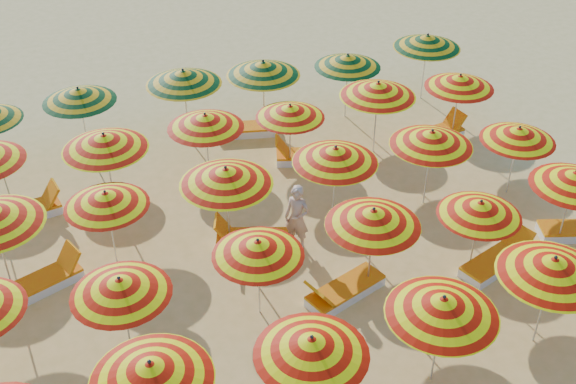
{
  "coord_description": "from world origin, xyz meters",
  "views": [
    {
      "loc": [
        -3.84,
        -11.01,
        10.07
      ],
      "look_at": [
        0.0,
        0.5,
        1.6
      ],
      "focal_mm": 45.0,
      "sensor_mm": 36.0,
      "label": 1
    }
  ],
  "objects_px": {
    "umbrella_29": "(460,82)",
    "umbrella_17": "(575,179)",
    "umbrella_27": "(290,111)",
    "umbrella_20": "(226,176)",
    "lounger_5": "(344,291)",
    "umbrella_33": "(263,69)",
    "lounger_10": "(25,213)",
    "umbrella_7": "(151,371)",
    "beachgoer_a": "(297,218)",
    "umbrella_25": "(104,142)",
    "lounger_9": "(253,239)",
    "umbrella_19": "(106,199)",
    "umbrella_32": "(183,77)",
    "umbrella_10": "(553,267)",
    "umbrella_35": "(427,41)",
    "lounger_13": "(248,129)",
    "umbrella_34": "(348,61)",
    "umbrella_9": "(443,306)",
    "umbrella_22": "(432,138)",
    "umbrella_21": "(335,155)",
    "umbrella_26": "(205,121)",
    "umbrella_8": "(312,346)",
    "umbrella_31": "(79,95)",
    "umbrella_13": "(120,287)",
    "umbrella_16": "(480,209)",
    "lounger_6": "(497,261)",
    "lounger_12": "(435,135)",
    "umbrella_28": "(378,90)",
    "umbrella_15": "(373,217)",
    "umbrella_23": "(519,134)",
    "lounger_8": "(42,283)",
    "umbrella_14": "(258,248)"
  },
  "relations": [
    {
      "from": "umbrella_10",
      "to": "lounger_12",
      "type": "bearing_deg",
      "value": 76.51
    },
    {
      "from": "umbrella_31",
      "to": "umbrella_19",
      "type": "bearing_deg",
      "value": -88.59
    },
    {
      "from": "umbrella_13",
      "to": "umbrella_16",
      "type": "height_order",
      "value": "umbrella_13"
    },
    {
      "from": "umbrella_23",
      "to": "umbrella_31",
      "type": "bearing_deg",
      "value": 152.03
    },
    {
      "from": "umbrella_14",
      "to": "umbrella_23",
      "type": "xyz_separation_m",
      "value": [
        6.89,
        2.05,
        0.01
      ]
    },
    {
      "from": "umbrella_16",
      "to": "umbrella_26",
      "type": "xyz_separation_m",
      "value": [
        -4.43,
        4.98,
        0.12
      ]
    },
    {
      "from": "umbrella_26",
      "to": "umbrella_8",
      "type": "bearing_deg",
      "value": -90.38
    },
    {
      "from": "umbrella_28",
      "to": "lounger_12",
      "type": "height_order",
      "value": "umbrella_28"
    },
    {
      "from": "umbrella_19",
      "to": "umbrella_32",
      "type": "xyz_separation_m",
      "value": [
        2.54,
        4.53,
        0.23
      ]
    },
    {
      "from": "lounger_5",
      "to": "lounger_13",
      "type": "height_order",
      "value": "same"
    },
    {
      "from": "umbrella_28",
      "to": "umbrella_33",
      "type": "xyz_separation_m",
      "value": [
        -2.4,
        2.03,
        0.03
      ]
    },
    {
      "from": "umbrella_23",
      "to": "umbrella_32",
      "type": "bearing_deg",
      "value": 144.11
    },
    {
      "from": "umbrella_25",
      "to": "umbrella_32",
      "type": "relative_size",
      "value": 1.02
    },
    {
      "from": "umbrella_27",
      "to": "umbrella_20",
      "type": "bearing_deg",
      "value": -130.91
    },
    {
      "from": "umbrella_14",
      "to": "umbrella_17",
      "type": "distance_m",
      "value": 6.88
    },
    {
      "from": "umbrella_32",
      "to": "lounger_5",
      "type": "relative_size",
      "value": 1.18
    },
    {
      "from": "umbrella_20",
      "to": "umbrella_32",
      "type": "height_order",
      "value": "umbrella_32"
    },
    {
      "from": "umbrella_13",
      "to": "lounger_9",
      "type": "bearing_deg",
      "value": 37.9
    },
    {
      "from": "umbrella_16",
      "to": "lounger_9",
      "type": "height_order",
      "value": "umbrella_16"
    },
    {
      "from": "umbrella_21",
      "to": "umbrella_20",
      "type": "bearing_deg",
      "value": -176.58
    },
    {
      "from": "umbrella_15",
      "to": "umbrella_34",
      "type": "relative_size",
      "value": 1.0
    },
    {
      "from": "lounger_6",
      "to": "lounger_12",
      "type": "xyz_separation_m",
      "value": [
        1.25,
        5.13,
        0.0
      ]
    },
    {
      "from": "umbrella_7",
      "to": "umbrella_32",
      "type": "height_order",
      "value": "umbrella_32"
    },
    {
      "from": "umbrella_29",
      "to": "umbrella_17",
      "type": "bearing_deg",
      "value": -90.28
    },
    {
      "from": "umbrella_33",
      "to": "lounger_10",
      "type": "distance_m",
      "value": 7.01
    },
    {
      "from": "lounger_5",
      "to": "lounger_8",
      "type": "height_order",
      "value": "same"
    },
    {
      "from": "umbrella_22",
      "to": "umbrella_34",
      "type": "height_order",
      "value": "umbrella_22"
    },
    {
      "from": "umbrella_13",
      "to": "lounger_5",
      "type": "xyz_separation_m",
      "value": [
        4.28,
        0.17,
        -1.5
      ]
    },
    {
      "from": "umbrella_25",
      "to": "lounger_12",
      "type": "distance_m",
      "value": 8.82
    },
    {
      "from": "umbrella_34",
      "to": "umbrella_9",
      "type": "bearing_deg",
      "value": -103.11
    },
    {
      "from": "umbrella_9",
      "to": "umbrella_22",
      "type": "xyz_separation_m",
      "value": [
        2.37,
        4.89,
        -0.01
      ]
    },
    {
      "from": "umbrella_10",
      "to": "lounger_5",
      "type": "xyz_separation_m",
      "value": [
        -2.95,
        2.24,
        -1.67
      ]
    },
    {
      "from": "beachgoer_a",
      "to": "lounger_13",
      "type": "bearing_deg",
      "value": 130.88
    },
    {
      "from": "umbrella_20",
      "to": "lounger_8",
      "type": "bearing_deg",
      "value": -178.15
    },
    {
      "from": "umbrella_32",
      "to": "umbrella_35",
      "type": "xyz_separation_m",
      "value": [
        7.11,
        0.17,
        -0.04
      ]
    },
    {
      "from": "umbrella_7",
      "to": "beachgoer_a",
      "type": "distance_m",
      "value": 5.66
    },
    {
      "from": "umbrella_8",
      "to": "umbrella_31",
      "type": "xyz_separation_m",
      "value": [
        -2.67,
        9.76,
        0.01
      ]
    },
    {
      "from": "umbrella_17",
      "to": "lounger_5",
      "type": "xyz_separation_m",
      "value": [
        -5.16,
        -0.11,
        -1.55
      ]
    },
    {
      "from": "umbrella_9",
      "to": "umbrella_29",
      "type": "relative_size",
      "value": 0.99
    },
    {
      "from": "umbrella_23",
      "to": "umbrella_33",
      "type": "height_order",
      "value": "umbrella_33"
    },
    {
      "from": "umbrella_17",
      "to": "umbrella_28",
      "type": "relative_size",
      "value": 0.93
    },
    {
      "from": "umbrella_15",
      "to": "umbrella_19",
      "type": "height_order",
      "value": "umbrella_15"
    },
    {
      "from": "umbrella_25",
      "to": "lounger_9",
      "type": "height_order",
      "value": "umbrella_25"
    },
    {
      "from": "umbrella_14",
      "to": "umbrella_25",
      "type": "xyz_separation_m",
      "value": [
        -2.25,
        4.41,
        0.19
      ]
    },
    {
      "from": "umbrella_8",
      "to": "umbrella_28",
      "type": "height_order",
      "value": "umbrella_28"
    },
    {
      "from": "umbrella_26",
      "to": "lounger_13",
      "type": "xyz_separation_m",
      "value": [
        1.55,
        1.96,
        -1.56
      ]
    },
    {
      "from": "umbrella_26",
      "to": "lounger_6",
      "type": "height_order",
      "value": "umbrella_26"
    },
    {
      "from": "umbrella_32",
      "to": "lounger_12",
      "type": "relative_size",
      "value": 1.19
    },
    {
      "from": "umbrella_20",
      "to": "lounger_9",
      "type": "relative_size",
      "value": 1.43
    },
    {
      "from": "lounger_13",
      "to": "umbrella_26",
      "type": "bearing_deg",
      "value": -116.58
    }
  ]
}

